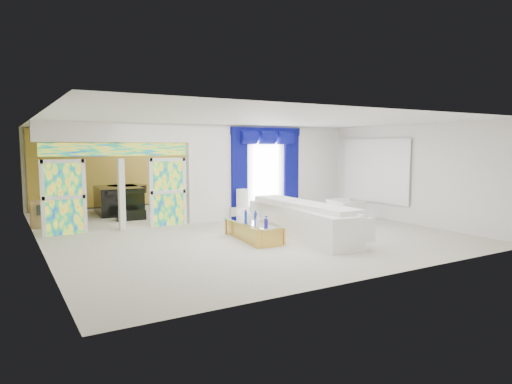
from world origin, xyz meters
TOP-DOWN VIEW (x-y plane):
  - floor at (0.00, 0.00)m, footprint 12.00×12.00m
  - dividing_wall at (2.15, 1.00)m, footprint 5.70×0.18m
  - dividing_header at (-2.85, 1.00)m, footprint 4.30×0.18m
  - stained_panel_left at (-4.28, 1.00)m, footprint 0.95×0.04m
  - stained_panel_right at (-1.42, 1.00)m, footprint 0.95×0.04m
  - stained_transom at (-2.85, 1.00)m, footprint 4.00×0.05m
  - window_pane at (1.90, 0.90)m, footprint 1.00×0.02m
  - blue_drape_left at (0.90, 0.87)m, footprint 0.55×0.10m
  - blue_drape_right at (2.90, 0.87)m, footprint 0.55×0.10m
  - blue_pelmet at (1.90, 0.87)m, footprint 2.60×0.12m
  - wall_mirror at (4.94, -1.00)m, footprint 0.04×2.70m
  - gold_curtains at (0.00, 5.90)m, footprint 9.70×0.12m
  - white_sofa at (1.07, -2.36)m, footprint 1.41×4.19m
  - coffee_table at (-0.28, -2.06)m, footprint 0.91×2.04m
  - console_table at (1.19, 0.69)m, footprint 1.26×0.48m
  - table_lamp at (0.89, 0.69)m, footprint 0.36×0.36m
  - armchair at (3.72, -0.98)m, footprint 0.98×1.09m
  - grand_piano at (-2.13, 4.14)m, footprint 1.52×1.93m
  - piano_bench at (-2.13, 2.54)m, footprint 0.93×0.41m
  - tv_console at (-4.70, 2.54)m, footprint 0.62×0.58m
  - chandelier at (-2.30, 3.40)m, footprint 0.60×0.60m
  - decanters at (-0.27, -2.12)m, footprint 0.23×1.23m

SIDE VIEW (x-z plane):
  - floor at x=0.00m, z-range 0.00..0.00m
  - piano_bench at x=-2.13m, z-range 0.00..0.30m
  - console_table at x=1.19m, z-range 0.00..0.41m
  - coffee_table at x=-0.28m, z-range 0.00..0.44m
  - armchair at x=3.72m, z-range 0.00..0.65m
  - tv_console at x=-4.70m, z-range 0.00..0.77m
  - white_sofa at x=1.07m, z-range 0.00..0.78m
  - grand_piano at x=-2.13m, z-range 0.00..0.94m
  - decanters at x=-0.27m, z-range 0.41..0.66m
  - table_lamp at x=0.89m, z-range 0.41..0.99m
  - stained_panel_left at x=-4.28m, z-range 0.00..2.00m
  - stained_panel_right at x=-1.42m, z-range 0.00..2.00m
  - blue_drape_left at x=0.90m, z-range 0.00..2.80m
  - blue_drape_right at x=2.90m, z-range 0.00..2.80m
  - window_pane at x=1.90m, z-range 0.30..2.60m
  - dividing_wall at x=2.15m, z-range 0.00..3.00m
  - gold_curtains at x=0.00m, z-range 0.05..2.95m
  - wall_mirror at x=4.94m, z-range 0.60..2.50m
  - stained_transom at x=-2.85m, z-range 2.08..2.42m
  - chandelier at x=-2.30m, z-range 2.35..2.95m
  - dividing_header at x=-2.85m, z-range 2.45..3.00m
  - blue_pelmet at x=1.90m, z-range 2.69..2.94m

